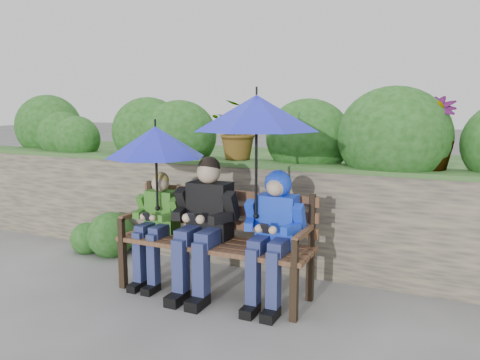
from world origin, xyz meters
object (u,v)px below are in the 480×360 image
at_px(boy_left, 157,221).
at_px(umbrella_left, 156,142).
at_px(park_bench, 217,234).
at_px(boy_right, 274,226).
at_px(umbrella_right, 256,113).
at_px(boy_middle, 204,219).

xyz_separation_m(boy_left, umbrella_left, (0.04, -0.04, 0.70)).
xyz_separation_m(park_bench, boy_right, (0.53, -0.06, 0.14)).
height_order(boy_left, boy_right, boy_right).
distance_m(park_bench, umbrella_right, 1.09).
bearing_deg(boy_left, umbrella_left, -44.68).
height_order(umbrella_left, umbrella_right, umbrella_right).
bearing_deg(umbrella_left, boy_middle, 2.51).
xyz_separation_m(boy_middle, boy_right, (0.61, 0.02, 0.01)).
relative_size(boy_left, umbrella_left, 1.18).
height_order(boy_left, umbrella_left, umbrella_left).
distance_m(park_bench, umbrella_left, 0.94).
bearing_deg(boy_middle, park_bench, 46.20).
height_order(park_bench, boy_right, boy_right).
relative_size(boy_left, boy_middle, 0.86).
distance_m(umbrella_left, umbrella_right, 0.95).
xyz_separation_m(boy_left, boy_middle, (0.49, -0.02, 0.07)).
bearing_deg(boy_right, boy_middle, -178.06).
bearing_deg(umbrella_right, boy_left, 178.69).
bearing_deg(boy_right, umbrella_right, -169.39).
bearing_deg(boy_middle, umbrella_left, -177.49).
xyz_separation_m(boy_right, umbrella_left, (-1.06, -0.04, 0.63)).
distance_m(boy_left, umbrella_right, 1.35).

